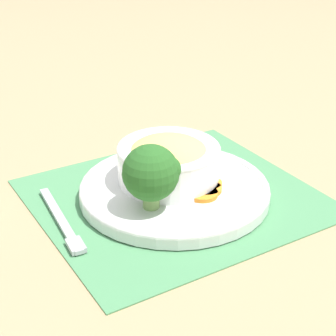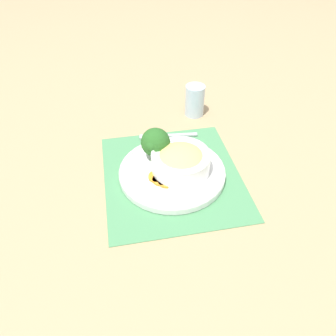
{
  "view_description": "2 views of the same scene",
  "coord_description": "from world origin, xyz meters",
  "px_view_note": "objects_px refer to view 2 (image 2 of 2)",
  "views": [
    {
      "loc": [
        0.3,
        0.67,
        0.43
      ],
      "look_at": [
        0.01,
        0.0,
        0.06
      ],
      "focal_mm": 60.0,
      "sensor_mm": 36.0,
      "label": 1
    },
    {
      "loc": [
        -0.65,
        0.05,
        0.61
      ],
      "look_at": [
        -0.02,
        0.01,
        0.04
      ],
      "focal_mm": 35.0,
      "sensor_mm": 36.0,
      "label": 2
    }
  ],
  "objects_px": {
    "fork": "(163,136)",
    "broccoli_floret": "(155,143)",
    "water_glass": "(195,102)",
    "bowl": "(181,160)"
  },
  "relations": [
    {
      "from": "bowl",
      "to": "water_glass",
      "type": "xyz_separation_m",
      "value": [
        0.31,
        -0.07,
        -0.01
      ]
    },
    {
      "from": "bowl",
      "to": "water_glass",
      "type": "relative_size",
      "value": 1.5
    },
    {
      "from": "bowl",
      "to": "broccoli_floret",
      "type": "height_order",
      "value": "broccoli_floret"
    },
    {
      "from": "fork",
      "to": "broccoli_floret",
      "type": "bearing_deg",
      "value": 165.67
    },
    {
      "from": "water_glass",
      "to": "fork",
      "type": "distance_m",
      "value": 0.18
    },
    {
      "from": "bowl",
      "to": "fork",
      "type": "distance_m",
      "value": 0.18
    },
    {
      "from": "broccoli_floret",
      "to": "water_glass",
      "type": "height_order",
      "value": "broccoli_floret"
    },
    {
      "from": "water_glass",
      "to": "broccoli_floret",
      "type": "bearing_deg",
      "value": 151.54
    },
    {
      "from": "bowl",
      "to": "broccoli_floret",
      "type": "xyz_separation_m",
      "value": [
        0.05,
        0.06,
        0.02
      ]
    },
    {
      "from": "fork",
      "to": "water_glass",
      "type": "bearing_deg",
      "value": -42.08
    }
  ]
}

